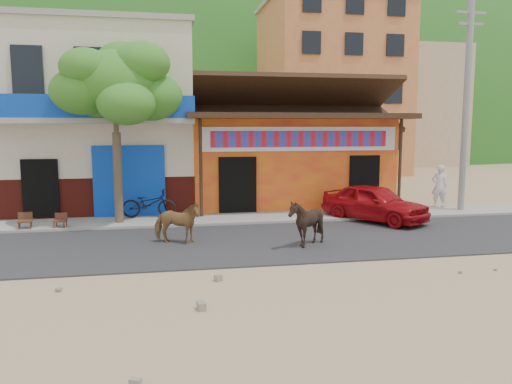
# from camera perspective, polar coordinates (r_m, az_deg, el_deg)

# --- Properties ---
(ground) EXTENTS (120.00, 120.00, 0.00)m
(ground) POSITION_cam_1_polar(r_m,az_deg,el_deg) (12.15, 4.84, -8.33)
(ground) COLOR #9E825B
(ground) RESTS_ON ground
(road) EXTENTS (60.00, 5.00, 0.04)m
(road) POSITION_cam_1_polar(r_m,az_deg,el_deg) (14.49, 2.16, -5.63)
(road) COLOR #28282B
(road) RESTS_ON ground
(sidewalk) EXTENTS (60.00, 2.00, 0.12)m
(sidewalk) POSITION_cam_1_polar(r_m,az_deg,el_deg) (17.84, -0.36, -3.01)
(sidewalk) COLOR gray
(sidewalk) RESTS_ON ground
(dance_club) EXTENTS (8.00, 6.00, 3.60)m
(dance_club) POSITION_cam_1_polar(r_m,az_deg,el_deg) (21.93, 2.89, 3.52)
(dance_club) COLOR orange
(dance_club) RESTS_ON ground
(cafe_building) EXTENTS (7.00, 6.00, 7.00)m
(cafe_building) POSITION_cam_1_polar(r_m,az_deg,el_deg) (21.38, -17.20, 7.66)
(cafe_building) COLOR beige
(cafe_building) RESTS_ON ground
(apartment_front) EXTENTS (9.00, 9.00, 12.00)m
(apartment_front) POSITION_cam_1_polar(r_m,az_deg,el_deg) (37.40, 8.40, 11.52)
(apartment_front) COLOR #CC723F
(apartment_front) RESTS_ON ground
(apartment_rear) EXTENTS (8.00, 8.00, 10.00)m
(apartment_rear) POSITION_cam_1_polar(r_m,az_deg,el_deg) (46.40, 16.58, 9.25)
(apartment_rear) COLOR tan
(apartment_rear) RESTS_ON ground
(hillside) EXTENTS (100.00, 40.00, 24.00)m
(hillside) POSITION_cam_1_polar(r_m,az_deg,el_deg) (81.78, -8.76, 13.47)
(hillside) COLOR #194C14
(hillside) RESTS_ON ground
(tree) EXTENTS (3.00, 3.00, 6.00)m
(tree) POSITION_cam_1_polar(r_m,az_deg,el_deg) (17.11, -15.68, 6.58)
(tree) COLOR #2D721E
(tree) RESTS_ON sidewalk
(utility_pole) EXTENTS (0.24, 0.24, 8.00)m
(utility_pole) POSITION_cam_1_polar(r_m,az_deg,el_deg) (20.68, 22.89, 9.15)
(utility_pole) COLOR gray
(utility_pole) RESTS_ON sidewalk
(cow_tan) EXTENTS (1.49, 0.96, 1.16)m
(cow_tan) POSITION_cam_1_polar(r_m,az_deg,el_deg) (14.22, -9.01, -3.49)
(cow_tan) COLOR olive
(cow_tan) RESTS_ON road
(cow_dark) EXTENTS (1.27, 1.15, 1.31)m
(cow_dark) POSITION_cam_1_polar(r_m,az_deg,el_deg) (13.74, 5.77, -3.50)
(cow_dark) COLOR black
(cow_dark) RESTS_ON road
(red_car) EXTENTS (3.33, 4.01, 1.29)m
(red_car) POSITION_cam_1_polar(r_m,az_deg,el_deg) (17.81, 13.38, -1.19)
(red_car) COLOR #A60B11
(red_car) RESTS_ON road
(scooter) EXTENTS (1.97, 0.92, 1.00)m
(scooter) POSITION_cam_1_polar(r_m,az_deg,el_deg) (17.96, -12.13, -1.29)
(scooter) COLOR black
(scooter) RESTS_ON sidewalk
(pedestrian) EXTENTS (0.69, 0.53, 1.69)m
(pedestrian) POSITION_cam_1_polar(r_m,az_deg,el_deg) (21.10, 20.20, 0.64)
(pedestrian) COLOR silver
(pedestrian) RESTS_ON sidewalk
(cafe_chair_left) EXTENTS (0.41, 0.41, 0.83)m
(cafe_chair_left) POSITION_cam_1_polar(r_m,az_deg,el_deg) (17.09, -21.52, -2.39)
(cafe_chair_left) COLOR #4D2619
(cafe_chair_left) RESTS_ON sidewalk
(cafe_chair_right) EXTENTS (0.49, 0.49, 0.91)m
(cafe_chair_right) POSITION_cam_1_polar(r_m,az_deg,el_deg) (17.31, -24.93, -2.30)
(cafe_chair_right) COLOR #462617
(cafe_chair_right) RESTS_ON sidewalk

